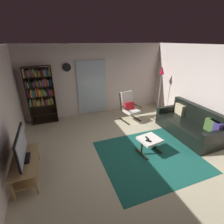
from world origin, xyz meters
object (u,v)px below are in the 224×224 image
tv_stand (26,165)px  tv_remote (147,138)px  television (21,147)px  cell_phone (149,141)px  leather_sofa (189,125)px  lounge_armchair (129,106)px  floor_lamp_by_shelf (161,77)px  bookshelf_near_tv (40,91)px  ottoman (149,141)px  wall_clock (67,67)px

tv_stand → tv_remote: 2.83m
television → tv_remote: size_ratio=6.99×
cell_phone → leather_sofa: bearing=-28.2°
television → lounge_armchair: (3.24, 1.80, -0.23)m
television → cell_phone: 2.82m
television → tv_remote: bearing=-2.6°
cell_phone → tv_stand: bearing=132.9°
leather_sofa → floor_lamp_by_shelf: size_ratio=1.09×
floor_lamp_by_shelf → bookshelf_near_tv: bearing=171.4°
tv_stand → ottoman: tv_stand is taller
ottoman → cell_phone: (-0.09, -0.09, 0.08)m
ottoman → wall_clock: 3.67m
bookshelf_near_tv → ottoman: bookshelf_near_tv is taller
leather_sofa → wall_clock: wall_clock is taller
ottoman → wall_clock: size_ratio=2.01×
bookshelf_near_tv → tv_stand: bearing=-97.5°
leather_sofa → wall_clock: size_ratio=6.82×
television → lounge_armchair: television is taller
bookshelf_near_tv → leather_sofa: bookshelf_near_tv is taller
television → tv_stand: bearing=113.6°
tv_remote → television: bearing=179.2°
television → ottoman: 2.92m
tv_stand → cell_phone: bearing=-5.2°
floor_lamp_by_shelf → television: bearing=-156.7°
ottoman → wall_clock: bearing=118.1°
bookshelf_near_tv → tv_remote: (2.47, -2.79, -0.72)m
television → tv_remote: 2.84m
ottoman → floor_lamp_by_shelf: (1.77, 2.16, 1.10)m
bookshelf_near_tv → leather_sofa: (4.17, -2.48, -0.82)m
tv_remote → cell_phone: (-0.03, -0.12, -0.00)m
television → bookshelf_near_tv: bookshelf_near_tv is taller
tv_remote → wall_clock: wall_clock is taller
lounge_armchair → wall_clock: (-1.94, 0.99, 1.32)m
television → cell_phone: television is taller
ottoman → television: bearing=176.9°
cell_phone → floor_lamp_by_shelf: (1.86, 2.25, 1.02)m
leather_sofa → lounge_armchair: (-1.28, 1.62, 0.22)m
leather_sofa → lounge_armchair: size_ratio=1.93×
tv_stand → floor_lamp_by_shelf: 5.19m
ottoman → floor_lamp_by_shelf: bearing=50.6°
tv_stand → tv_remote: tv_stand is taller
tv_remote → wall_clock: size_ratio=0.50×
bookshelf_near_tv → leather_sofa: bearing=-30.7°
ottoman → cell_phone: size_ratio=4.16×
bookshelf_near_tv → wall_clock: wall_clock is taller
bookshelf_near_tv → lounge_armchair: size_ratio=1.91×
television → floor_lamp_by_shelf: size_ratio=0.55×
television → leather_sofa: television is taller
lounge_armchair → cell_phone: (-0.45, -2.05, -0.12)m
tv_stand → leather_sofa: size_ratio=0.58×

